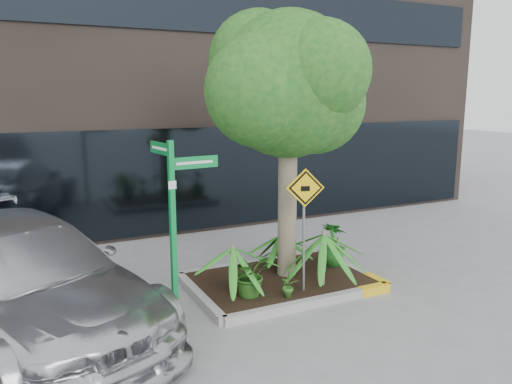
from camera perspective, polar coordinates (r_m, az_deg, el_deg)
name	(u,v)px	position (r m, az deg, el deg)	size (l,w,h in m)	color
ground	(278,293)	(9.14, 2.58, -11.42)	(80.00, 80.00, 0.00)	gray
planter	(282,280)	(9.42, 3.02, -10.04)	(3.35, 2.36, 0.15)	#9E9E99
tree	(288,85)	(9.04, 3.69, 12.09)	(3.34, 2.96, 5.01)	gray
palm_front	(324,234)	(8.87, 7.78, -4.81)	(1.12, 1.12, 1.25)	gray
palm_left	(233,248)	(8.37, -2.64, -6.36)	(1.01, 1.01, 1.12)	gray
palm_back	(280,236)	(9.78, 2.82, -5.01)	(0.77, 0.77, 0.86)	gray
parked_car	(23,279)	(8.12, -25.10, -9.02)	(2.36, 5.80, 1.68)	silver
shrub_a	(250,274)	(8.48, -0.69, -9.30)	(0.70, 0.70, 0.78)	#275919
shrub_b	(334,244)	(10.06, 8.86, -5.86)	(0.49, 0.49, 0.88)	#1F671F
shrub_c	(288,280)	(8.47, 3.70, -10.01)	(0.31, 0.31, 0.59)	#326B21
shrub_d	(285,252)	(9.76, 3.35, -6.88)	(0.37, 0.37, 0.68)	#1E6922
street_sign_post	(174,211)	(7.66, -9.32, -2.18)	(0.87, 0.83, 2.83)	#0C8B3B
cattle_sign	(305,209)	(8.48, 5.58, -1.93)	(0.63, 0.23, 2.13)	slate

